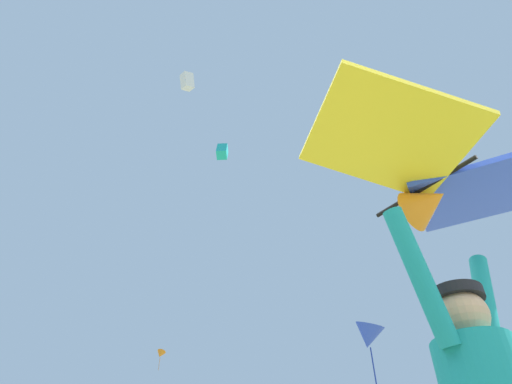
{
  "coord_description": "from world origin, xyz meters",
  "views": [
    {
      "loc": [
        -1.77,
        -0.95,
        0.67
      ],
      "look_at": [
        -0.03,
        2.03,
        3.48
      ],
      "focal_mm": 31.32,
      "sensor_mm": 36.0,
      "label": 1
    }
  ],
  "objects_px": {
    "distant_kite_orange_mid_left": "(160,354)",
    "distant_kite_white_high_left": "(187,81)",
    "distant_kite_blue_low_left": "(369,336)",
    "held_stunt_kite": "(432,178)",
    "distant_kite_teal_high_right": "(222,152)"
  },
  "relations": [
    {
      "from": "distant_kite_orange_mid_left",
      "to": "distant_kite_white_high_left",
      "type": "xyz_separation_m",
      "value": [
        -7.17,
        -19.96,
        8.07
      ]
    },
    {
      "from": "distant_kite_white_high_left",
      "to": "distant_kite_blue_low_left",
      "type": "xyz_separation_m",
      "value": [
        7.66,
        -3.12,
        -14.22
      ]
    },
    {
      "from": "distant_kite_orange_mid_left",
      "to": "distant_kite_white_high_left",
      "type": "distance_m",
      "value": 22.69
    },
    {
      "from": "distant_kite_orange_mid_left",
      "to": "distant_kite_white_high_left",
      "type": "height_order",
      "value": "distant_kite_white_high_left"
    },
    {
      "from": "held_stunt_kite",
      "to": "distant_kite_white_high_left",
      "type": "relative_size",
      "value": 1.47
    },
    {
      "from": "distant_kite_white_high_left",
      "to": "distant_kite_blue_low_left",
      "type": "relative_size",
      "value": 0.43
    },
    {
      "from": "held_stunt_kite",
      "to": "distant_kite_orange_mid_left",
      "type": "relative_size",
      "value": 1.02
    },
    {
      "from": "distant_kite_orange_mid_left",
      "to": "distant_kite_teal_high_right",
      "type": "distance_m",
      "value": 20.43
    },
    {
      "from": "held_stunt_kite",
      "to": "distant_kite_teal_high_right",
      "type": "xyz_separation_m",
      "value": [
        5.41,
        14.77,
        15.34
      ]
    },
    {
      "from": "distant_kite_orange_mid_left",
      "to": "distant_kite_teal_high_right",
      "type": "xyz_separation_m",
      "value": [
        -4.5,
        -19.46,
        4.29
      ]
    },
    {
      "from": "distant_kite_orange_mid_left",
      "to": "distant_kite_blue_low_left",
      "type": "relative_size",
      "value": 0.62
    },
    {
      "from": "distant_kite_teal_high_right",
      "to": "distant_kite_blue_low_left",
      "type": "relative_size",
      "value": 0.37
    },
    {
      "from": "distant_kite_orange_mid_left",
      "to": "distant_kite_white_high_left",
      "type": "relative_size",
      "value": 1.45
    },
    {
      "from": "held_stunt_kite",
      "to": "distant_kite_white_high_left",
      "type": "bearing_deg",
      "value": 79.12
    },
    {
      "from": "distant_kite_white_high_left",
      "to": "distant_kite_teal_high_right",
      "type": "distance_m",
      "value": 4.66
    }
  ]
}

